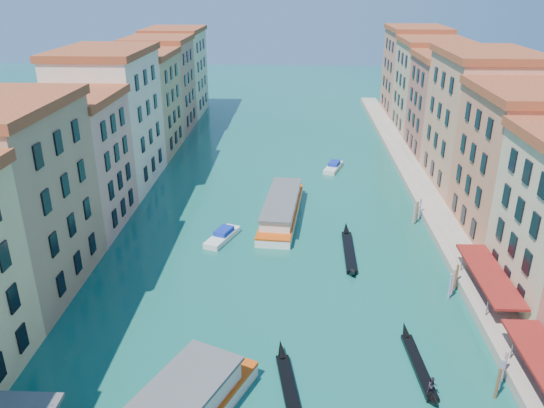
# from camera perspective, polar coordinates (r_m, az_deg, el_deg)

# --- Properties ---
(left_bank_palazzos) EXTENTS (12.80, 128.40, 21.00)m
(left_bank_palazzos) POSITION_cam_1_polar(r_m,az_deg,el_deg) (80.70, -18.36, 7.10)
(left_bank_palazzos) COLOR beige
(left_bank_palazzos) RESTS_ON ground
(right_bank_palazzos) EXTENTS (12.80, 128.40, 21.00)m
(right_bank_palazzos) POSITION_cam_1_polar(r_m,az_deg,el_deg) (80.65, 22.56, 6.53)
(right_bank_palazzos) COLOR #AA4A35
(right_bank_palazzos) RESTS_ON ground
(quay) EXTENTS (4.00, 140.00, 1.00)m
(quay) POSITION_cam_1_polar(r_m,az_deg,el_deg) (81.19, 16.27, 0.56)
(quay) COLOR gray
(quay) RESTS_ON ground
(mooring_poles_right) EXTENTS (1.44, 54.24, 3.20)m
(mooring_poles_right) POSITION_cam_1_polar(r_m,az_deg,el_deg) (49.65, 22.32, -14.63)
(mooring_poles_right) COLOR brown
(mooring_poles_right) RESTS_ON ground
(vaporetto_far) EXTENTS (6.06, 19.50, 2.85)m
(vaporetto_far) POSITION_cam_1_polar(r_m,az_deg,el_deg) (72.72, 1.03, -0.45)
(vaporetto_far) COLOR white
(vaporetto_far) RESTS_ON ground
(gondola_fore) EXTENTS (2.90, 11.89, 2.38)m
(gondola_fore) POSITION_cam_1_polar(r_m,az_deg,el_deg) (44.00, 1.98, -19.66)
(gondola_fore) COLOR black
(gondola_fore) RESTS_ON ground
(gondola_right) EXTENTS (1.57, 10.66, 2.12)m
(gondola_right) POSITION_cam_1_polar(r_m,az_deg,el_deg) (47.98, 15.59, -16.42)
(gondola_right) COLOR black
(gondola_right) RESTS_ON ground
(gondola_far) EXTENTS (1.40, 13.06, 1.85)m
(gondola_far) POSITION_cam_1_polar(r_m,az_deg,el_deg) (64.32, 8.27, -4.90)
(gondola_far) COLOR black
(gondola_far) RESTS_ON ground
(motorboat_mid) EXTENTS (4.09, 6.57, 1.30)m
(motorboat_mid) POSITION_cam_1_polar(r_m,az_deg,el_deg) (67.03, -5.33, -3.42)
(motorboat_mid) COLOR silver
(motorboat_mid) RESTS_ON ground
(motorboat_far) EXTENTS (3.80, 6.47, 1.28)m
(motorboat_far) POSITION_cam_1_polar(r_m,az_deg,el_deg) (92.16, 6.63, 4.03)
(motorboat_far) COLOR silver
(motorboat_far) RESTS_ON ground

